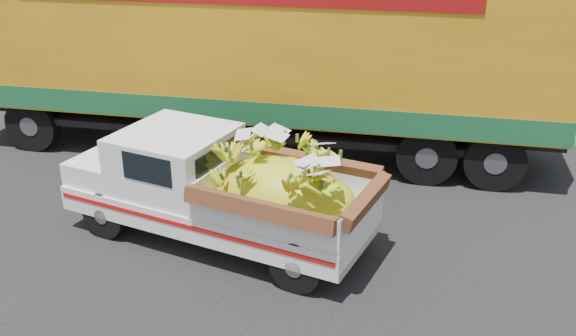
% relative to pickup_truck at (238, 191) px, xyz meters
% --- Properties ---
extents(ground, '(100.00, 100.00, 0.00)m').
position_rel_pickup_truck_xyz_m(ground, '(-0.76, -0.41, -0.89)').
color(ground, black).
rests_on(ground, ground).
extents(curb, '(60.00, 0.25, 0.15)m').
position_rel_pickup_truck_xyz_m(curb, '(-0.76, 6.20, -0.82)').
color(curb, gray).
rests_on(curb, ground).
extents(sidewalk, '(60.00, 4.00, 0.14)m').
position_rel_pickup_truck_xyz_m(sidewalk, '(-0.76, 8.30, -0.82)').
color(sidewalk, gray).
rests_on(sidewalk, ground).
extents(pickup_truck, '(4.92, 2.35, 1.66)m').
position_rel_pickup_truck_xyz_m(pickup_truck, '(0.00, 0.00, 0.00)').
color(pickup_truck, black).
rests_on(pickup_truck, ground).
extents(semi_trailer, '(12.03, 3.89, 3.80)m').
position_rel_pickup_truck_xyz_m(semi_trailer, '(-1.17, 3.75, 1.23)').
color(semi_trailer, black).
rests_on(semi_trailer, ground).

